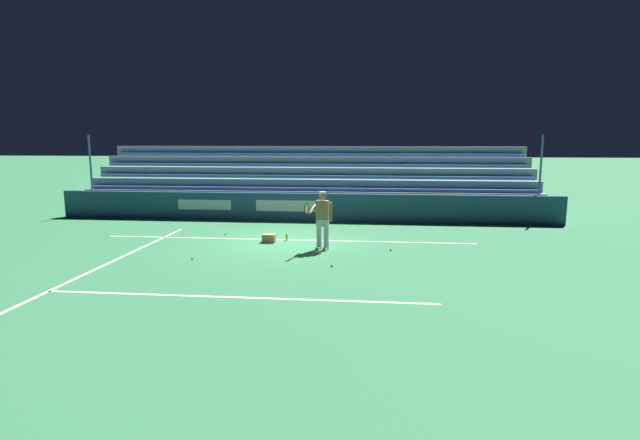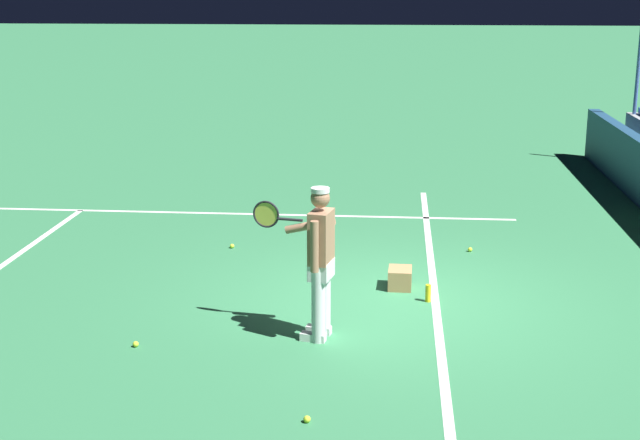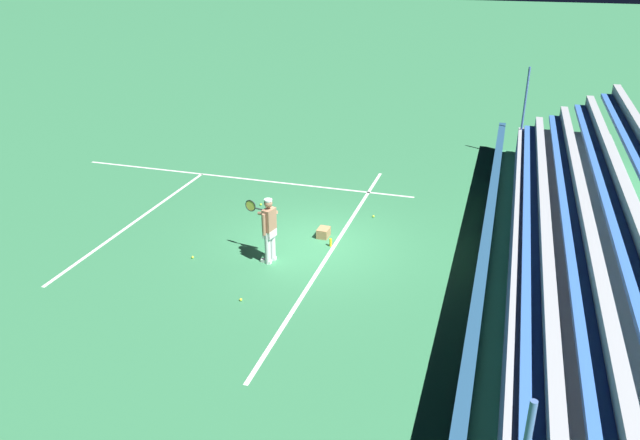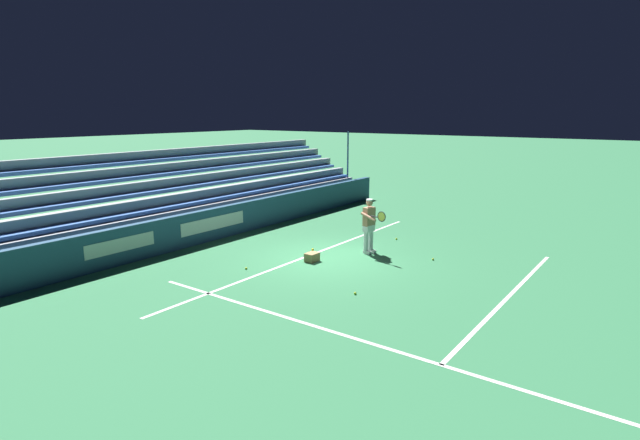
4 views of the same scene
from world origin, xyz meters
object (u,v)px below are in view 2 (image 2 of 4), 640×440
object	(u,v)px
tennis_ball_midcourt	(307,419)
water_bottle	(428,293)
tennis_ball_by_box	(470,249)
ball_box_cardboard	(400,278)
tennis_ball_on_baseline	(136,344)
tennis_ball_far_right	(232,246)
tennis_player	(319,261)

from	to	relation	value
tennis_ball_midcourt	water_bottle	distance (m)	3.49
tennis_ball_midcourt	tennis_ball_by_box	size ratio (longest dim) A/B	1.00
ball_box_cardboard	tennis_ball_by_box	distance (m)	2.00
tennis_ball_on_baseline	tennis_ball_far_right	world-z (taller)	same
tennis_player	ball_box_cardboard	xyz separation A→B (m)	(1.77, -0.90, -0.76)
ball_box_cardboard	tennis_ball_on_baseline	bearing A→B (deg)	127.85
ball_box_cardboard	tennis_ball_on_baseline	size ratio (longest dim) A/B	6.06
tennis_ball_far_right	tennis_player	bearing A→B (deg)	-154.51
ball_box_cardboard	tennis_ball_far_right	distance (m)	2.96
tennis_player	tennis_ball_midcourt	world-z (taller)	tennis_player
tennis_ball_on_baseline	water_bottle	size ratio (longest dim) A/B	0.30
tennis_ball_midcourt	tennis_ball_far_right	bearing A→B (deg)	17.31
tennis_player	tennis_ball_far_right	bearing A→B (deg)	25.49
tennis_player	tennis_ball_on_baseline	bearing A→B (deg)	102.86
ball_box_cardboard	tennis_ball_midcourt	bearing A→B (deg)	167.63
tennis_ball_by_box	tennis_ball_far_right	size ratio (longest dim) A/B	1.00
tennis_player	water_bottle	distance (m)	1.95
ball_box_cardboard	tennis_ball_on_baseline	distance (m)	3.62
tennis_player	tennis_ball_by_box	size ratio (longest dim) A/B	25.98
tennis_ball_on_baseline	tennis_ball_far_right	size ratio (longest dim) A/B	1.00
tennis_ball_by_box	tennis_ball_far_right	world-z (taller)	same
tennis_player	water_bottle	world-z (taller)	tennis_player
ball_box_cardboard	tennis_ball_far_right	bearing A→B (deg)	57.64
water_bottle	tennis_ball_far_right	bearing A→B (deg)	53.82
ball_box_cardboard	tennis_ball_far_right	xyz separation A→B (m)	(1.58, 2.50, -0.10)
tennis_ball_midcourt	tennis_ball_far_right	xyz separation A→B (m)	(5.36, 1.67, 0.00)
tennis_ball_by_box	tennis_ball_far_right	bearing A→B (deg)	92.08
ball_box_cardboard	tennis_ball_midcourt	xyz separation A→B (m)	(-3.78, 0.83, -0.10)
tennis_ball_on_baseline	water_bottle	distance (m)	3.64
tennis_ball_midcourt	tennis_ball_by_box	xyz separation A→B (m)	(5.49, -1.86, 0.00)
ball_box_cardboard	water_bottle	size ratio (longest dim) A/B	1.82
tennis_player	tennis_ball_far_right	distance (m)	3.82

